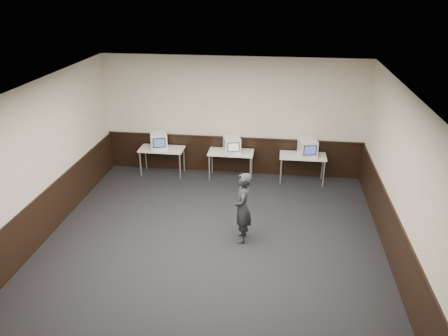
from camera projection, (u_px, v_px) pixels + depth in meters
The scene contains 16 objects.
floor at pixel (210, 253), 8.68m from camera, with size 8.00×8.00×0.00m, color black.
ceiling at pixel (207, 95), 7.39m from camera, with size 8.00×8.00×0.00m, color white.
back_wall at pixel (233, 117), 11.66m from camera, with size 7.00×7.00×0.00m, color silver.
left_wall at pixel (31, 170), 8.45m from camera, with size 8.00×8.00×0.00m, color silver.
right_wall at pixel (406, 191), 7.61m from camera, with size 8.00×8.00×0.00m, color silver.
wainscot_back at pixel (232, 155), 12.09m from camera, with size 6.98×0.04×1.00m, color black.
wainscot_left at pixel (41, 219), 8.89m from camera, with size 0.04×7.98×1.00m, color black.
wainscot_right at pixel (395, 244), 8.06m from camera, with size 0.04×7.98×1.00m, color black.
wainscot_rail at pixel (233, 138), 11.86m from camera, with size 6.98×0.06×0.04m, color black.
desk_left at pixel (162, 151), 11.90m from camera, with size 1.20×0.60×0.75m.
desk_center at pixel (231, 154), 11.67m from camera, with size 1.20×0.60×0.75m.
desk_right at pixel (303, 158), 11.44m from camera, with size 1.20×0.60×0.75m.
emac_left at pixel (159, 141), 11.78m from camera, with size 0.56×0.58×0.44m.
emac_center at pixel (232, 145), 11.52m from camera, with size 0.53×0.54×0.42m.
emac_right at pixel (308, 148), 11.29m from camera, with size 0.53×0.55×0.44m.
person at pixel (243, 208), 8.81m from camera, with size 0.55×0.36×1.51m, color #232328.
Camera 1 is at (1.23, -7.17, 5.03)m, focal length 35.00 mm.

